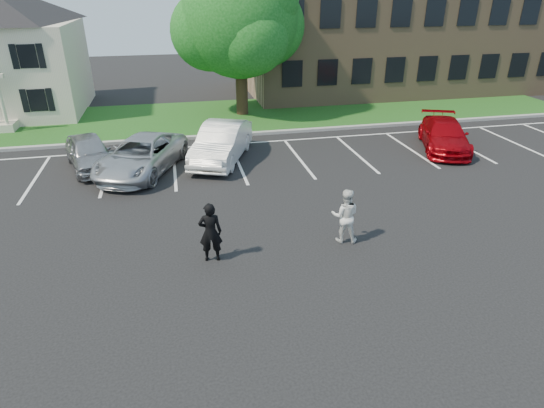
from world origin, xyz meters
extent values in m
plane|color=black|center=(0.00, 0.00, 0.00)|extent=(90.00, 90.00, 0.00)
cube|color=gray|center=(0.00, 12.00, 0.07)|extent=(40.00, 0.30, 0.15)
cube|color=#154B10|center=(0.00, 16.00, 0.04)|extent=(44.00, 8.00, 0.08)
cube|color=silver|center=(-8.40, 8.00, 0.01)|extent=(0.12, 5.20, 0.01)
cube|color=silver|center=(-5.60, 8.00, 0.01)|extent=(0.12, 5.20, 0.01)
cube|color=silver|center=(-2.80, 8.00, 0.01)|extent=(0.12, 5.20, 0.01)
cube|color=silver|center=(0.00, 8.00, 0.01)|extent=(0.12, 5.20, 0.01)
cube|color=silver|center=(2.80, 8.00, 0.01)|extent=(0.12, 5.20, 0.01)
cube|color=silver|center=(5.60, 8.00, 0.01)|extent=(0.12, 5.20, 0.01)
cube|color=silver|center=(8.40, 8.00, 0.01)|extent=(0.12, 5.20, 0.01)
cube|color=silver|center=(11.20, 8.00, 0.01)|extent=(0.12, 5.20, 0.01)
cube|color=silver|center=(14.00, 8.00, 0.01)|extent=(0.12, 5.20, 0.01)
cube|color=silver|center=(1.40, 10.70, 0.01)|extent=(34.00, 0.12, 0.01)
cylinder|color=beige|center=(-11.30, 15.10, 1.35)|extent=(0.18, 0.18, 2.70)
cube|color=#8C6F4F|center=(14.00, 22.00, 4.00)|extent=(22.00, 10.00, 8.00)
cube|color=black|center=(4.80, 16.97, 2.20)|extent=(1.30, 0.06, 1.60)
cube|color=black|center=(4.80, 16.97, 5.60)|extent=(1.30, 0.06, 1.60)
cube|color=black|center=(7.10, 16.97, 2.20)|extent=(1.30, 0.06, 1.60)
cube|color=black|center=(7.10, 16.97, 5.60)|extent=(1.30, 0.06, 1.60)
cube|color=black|center=(9.40, 16.97, 2.20)|extent=(1.30, 0.06, 1.60)
cube|color=black|center=(9.40, 16.97, 5.60)|extent=(1.30, 0.06, 1.60)
cube|color=black|center=(11.70, 16.97, 2.20)|extent=(1.30, 0.06, 1.60)
cube|color=black|center=(11.70, 16.97, 5.60)|extent=(1.30, 0.06, 1.60)
cube|color=black|center=(14.00, 16.97, 2.20)|extent=(1.30, 0.06, 1.60)
cube|color=black|center=(14.00, 16.97, 5.60)|extent=(1.30, 0.06, 1.60)
cube|color=black|center=(16.30, 16.97, 2.20)|extent=(1.30, 0.06, 1.60)
cube|color=black|center=(16.30, 16.97, 5.60)|extent=(1.30, 0.06, 1.60)
cube|color=black|center=(18.60, 16.97, 2.20)|extent=(1.30, 0.06, 1.60)
cube|color=black|center=(18.60, 16.97, 5.60)|extent=(1.30, 0.06, 1.60)
cube|color=black|center=(20.90, 16.97, 2.20)|extent=(1.30, 0.06, 1.60)
cube|color=black|center=(20.90, 16.97, 5.60)|extent=(1.30, 0.06, 1.60)
cylinder|color=black|center=(1.50, 16.23, 1.60)|extent=(0.70, 0.70, 3.20)
sphere|color=#0D4C11|center=(1.50, 16.23, 5.50)|extent=(6.60, 6.60, 6.60)
sphere|color=#0D4C11|center=(3.10, 16.93, 5.00)|extent=(4.60, 4.60, 4.60)
sphere|color=#0D4C11|center=(-0.20, 16.63, 4.80)|extent=(4.40, 4.40, 4.40)
sphere|color=#0D4C11|center=(1.90, 14.73, 4.60)|extent=(4.00, 4.00, 4.00)
sphere|color=#0D4C11|center=(0.90, 17.83, 5.80)|extent=(4.20, 4.20, 4.20)
sphere|color=#0D4C11|center=(2.70, 15.33, 6.40)|extent=(3.80, 3.80, 3.80)
imported|color=black|center=(-1.92, 0.30, 0.90)|extent=(0.69, 0.48, 1.79)
imported|color=silver|center=(2.15, 0.52, 0.86)|extent=(1.00, 0.88, 1.72)
imported|color=#9F9FA3|center=(-6.30, 8.79, 0.70)|extent=(2.79, 4.39, 1.39)
imported|color=#B7B9BF|center=(-4.10, 7.81, 0.73)|extent=(4.29, 5.75, 1.45)
imported|color=white|center=(-0.65, 8.53, 0.82)|extent=(3.48, 5.26, 1.64)
imported|color=#96030A|center=(9.93, 7.78, 0.69)|extent=(3.56, 5.15, 1.39)
camera|label=1|loc=(-2.62, -10.92, 7.13)|focal=30.00mm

